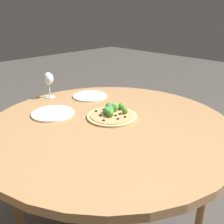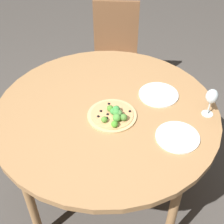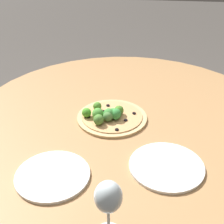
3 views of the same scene
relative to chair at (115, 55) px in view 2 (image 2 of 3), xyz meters
The scene contains 7 objects.
ground_plane 1.13m from the chair, behind, with size 12.00×12.00×0.00m, color #4C4742.
dining_table 1.04m from the chair, behind, with size 1.26×1.26×0.76m.
chair is the anchor object (origin of this frame).
pizza 1.12m from the chair, behind, with size 0.27×0.27×0.06m.
wine_glass 1.24m from the chair, 150.71° to the right, with size 0.07×0.07×0.17m.
plate_near 0.97m from the chair, 160.32° to the right, with size 0.23×0.23×0.01m.
plate_far 1.30m from the chair, 161.94° to the right, with size 0.22×0.22×0.01m.
Camera 2 is at (-1.31, -0.13, 1.92)m, focal length 50.00 mm.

